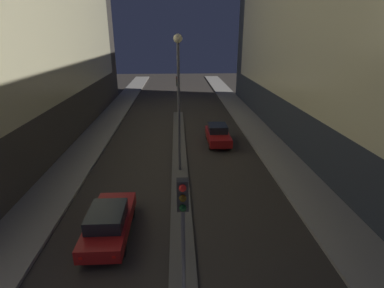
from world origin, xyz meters
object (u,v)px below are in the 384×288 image
(traffic_light_mid, at_px, (178,90))
(car_left_lane, at_px, (109,222))
(car_right_lane, at_px, (218,135))
(street_lamp, at_px, (178,83))
(traffic_light_near, at_px, (183,221))

(traffic_light_mid, height_order, car_left_lane, traffic_light_mid)
(car_left_lane, relative_size, car_right_lane, 1.08)
(car_right_lane, bearing_deg, street_lamp, -121.41)
(traffic_light_mid, bearing_deg, car_right_lane, -57.23)
(car_left_lane, xyz_separation_m, car_right_lane, (6.38, 11.82, 0.02))
(traffic_light_mid, bearing_deg, car_left_lane, -100.76)
(car_left_lane, height_order, car_right_lane, car_right_lane)
(street_lamp, bearing_deg, traffic_light_mid, 90.00)
(traffic_light_mid, relative_size, car_left_lane, 1.06)
(traffic_light_near, bearing_deg, car_right_lane, 78.78)
(traffic_light_mid, height_order, street_lamp, street_lamp)
(car_left_lane, bearing_deg, street_lamp, 64.22)
(street_lamp, bearing_deg, car_right_lane, 58.59)
(traffic_light_near, distance_m, car_left_lane, 6.03)
(traffic_light_mid, relative_size, street_lamp, 0.56)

